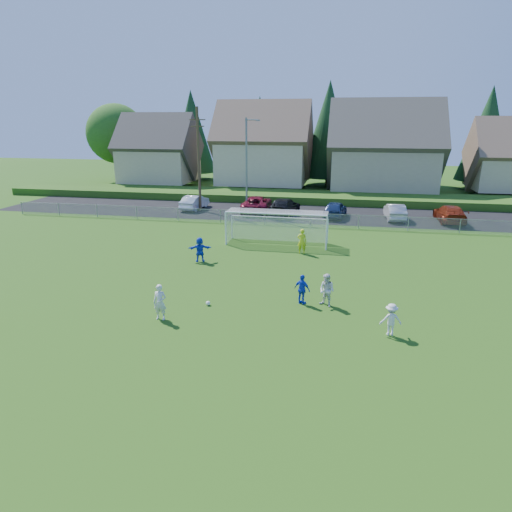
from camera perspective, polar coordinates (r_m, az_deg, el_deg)
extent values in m
plane|color=#193D0C|center=(19.27, -4.74, -10.80)|extent=(160.00, 160.00, 0.00)
plane|color=black|center=(45.04, 4.87, 5.35)|extent=(60.00, 60.00, 0.00)
cube|color=#1E420F|center=(52.31, 5.84, 7.36)|extent=(70.00, 6.00, 0.80)
sphere|color=white|center=(22.90, -6.02, -5.89)|extent=(0.22, 0.22, 0.22)
imported|color=silver|center=(21.44, -11.92, -5.68)|extent=(0.62, 0.41, 1.68)
imported|color=silver|center=(22.70, 8.84, -4.26)|extent=(1.01, 0.96, 1.66)
imported|color=silver|center=(20.38, 16.52, -7.63)|extent=(1.00, 0.67, 1.44)
imported|color=blue|center=(22.85, 5.80, -4.18)|extent=(0.96, 0.74, 1.52)
imported|color=blue|center=(29.66, -7.03, 0.82)|extent=(1.57, 0.90, 1.61)
imported|color=#BDD118|center=(31.34, 5.77, 1.85)|extent=(0.65, 0.44, 1.73)
imported|color=white|center=(47.29, -7.69, 6.68)|extent=(1.92, 4.47, 1.43)
imported|color=maroon|center=(45.45, 0.07, 6.53)|extent=(3.05, 5.91, 1.59)
imported|color=black|center=(44.25, 3.52, 6.19)|extent=(2.89, 5.60, 1.55)
imported|color=navy|center=(43.53, 9.85, 5.77)|extent=(2.36, 4.65, 1.52)
imported|color=#B0B0B0|center=(43.82, 16.97, 5.32)|extent=(1.78, 4.49, 1.45)
imported|color=maroon|center=(44.40, 23.08, 4.88)|extent=(2.25, 5.26, 1.51)
cylinder|color=white|center=(33.41, -3.80, 3.47)|extent=(0.12, 0.12, 2.44)
cylinder|color=white|center=(32.33, 8.81, 2.85)|extent=(0.12, 0.12, 2.44)
cylinder|color=white|center=(32.41, 2.43, 5.28)|extent=(7.30, 0.12, 0.12)
cylinder|color=white|center=(35.18, -3.04, 3.63)|extent=(0.08, 0.08, 1.80)
cylinder|color=white|center=(34.15, 8.94, 3.04)|extent=(0.08, 0.08, 1.80)
cylinder|color=white|center=(34.28, 2.89, 4.82)|extent=(7.30, 0.08, 0.08)
cube|color=silver|center=(34.48, 2.86, 3.36)|extent=(7.30, 0.02, 1.80)
cube|color=silver|center=(34.26, -3.42, 3.81)|extent=(0.02, 1.80, 2.44)
cube|color=silver|center=(33.20, 8.89, 3.22)|extent=(0.02, 1.80, 2.44)
cube|color=silver|center=(33.28, 2.67, 5.58)|extent=(7.30, 1.80, 0.02)
cube|color=gray|center=(39.45, 3.99, 5.46)|extent=(52.00, 0.03, 0.03)
cube|color=gray|center=(39.57, 3.98, 4.65)|extent=(52.00, 0.02, 1.14)
cylinder|color=gray|center=(49.94, -27.25, 5.37)|extent=(0.06, 0.06, 1.20)
cylinder|color=gray|center=(39.57, 3.98, 4.65)|extent=(0.06, 0.06, 1.20)
cylinder|color=slate|center=(43.62, -1.20, 11.01)|extent=(0.18, 0.18, 9.00)
cylinder|color=slate|center=(43.29, -0.56, 16.67)|extent=(1.20, 0.12, 0.12)
cube|color=slate|center=(43.18, 0.25, 16.60)|extent=(0.36, 0.18, 0.12)
cylinder|color=#473321|center=(45.86, -7.17, 11.80)|extent=(0.26, 0.26, 10.00)
cube|color=#473321|center=(45.69, -7.35, 16.55)|extent=(1.60, 0.10, 0.10)
cube|color=#473321|center=(45.70, -7.32, 15.79)|extent=(1.30, 0.10, 0.10)
cube|color=tan|center=(63.72, -11.98, 11.18)|extent=(9.00, 8.00, 4.50)
pyramid|color=#423D38|center=(63.46, -12.35, 17.17)|extent=(9.90, 8.80, 4.41)
cube|color=#C6B58E|center=(60.60, 0.92, 11.74)|extent=(11.00, 9.00, 5.50)
pyramid|color=brown|center=(60.41, 0.96, 19.05)|extent=(12.10, 9.90, 4.96)
cube|color=tan|center=(58.79, 15.53, 10.74)|extent=(12.00, 10.00, 5.00)
pyramid|color=#4C473F|center=(58.57, 16.17, 18.55)|extent=(13.20, 11.00, 5.52)
cube|color=tan|center=(62.69, 29.39, 9.10)|extent=(9.00, 8.00, 4.00)
cylinder|color=#382616|center=(70.84, -16.72, 10.51)|extent=(0.36, 0.36, 3.96)
sphere|color=#2B5B19|center=(70.53, -17.05, 14.41)|extent=(8.36, 8.36, 8.36)
cylinder|color=#382616|center=(70.69, -7.80, 9.91)|extent=(0.30, 0.30, 1.20)
cone|color=#143819|center=(70.23, -8.01, 15.14)|extent=(6.76, 6.76, 11.70)
cylinder|color=#382616|center=(69.10, 0.47, 9.91)|extent=(0.30, 0.30, 1.20)
cone|color=#143819|center=(68.63, 0.48, 14.89)|extent=(6.24, 6.24, 10.80)
cylinder|color=#382616|center=(64.98, 8.77, 9.27)|extent=(0.30, 0.30, 1.20)
cone|color=#143819|center=(64.46, 9.05, 15.36)|extent=(7.28, 7.28, 12.60)
cylinder|color=#382616|center=(67.12, 17.60, 10.12)|extent=(0.36, 0.36, 3.96)
sphere|color=#2B5B19|center=(66.79, 17.97, 14.24)|extent=(8.36, 8.36, 8.36)
cylinder|color=#382616|center=(67.14, 26.24, 8.00)|extent=(0.30, 0.30, 1.20)
cone|color=#143819|center=(66.65, 26.97, 13.46)|extent=(6.76, 6.76, 11.70)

